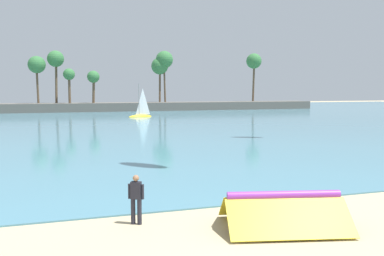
% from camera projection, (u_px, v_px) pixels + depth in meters
% --- Properties ---
extents(sea, '(220.00, 110.37, 0.06)m').
position_uv_depth(sea, '(91.00, 116.00, 67.01)').
color(sea, teal).
rests_on(sea, ground).
extents(palm_headland, '(101.56, 6.33, 13.11)m').
position_uv_depth(palm_headland, '(77.00, 95.00, 80.68)').
color(palm_headland, '#605B54').
rests_on(palm_headland, ground).
extents(folded_kite, '(4.34, 3.34, 1.16)m').
position_uv_depth(folded_kite, '(284.00, 204.00, 12.78)').
color(folded_kite, yellow).
rests_on(folded_kite, ground).
extents(person_at_waterline, '(0.50, 0.33, 1.67)m').
position_uv_depth(person_at_waterline, '(136.00, 198.00, 13.12)').
color(person_at_waterline, '#23232D').
rests_on(person_at_waterline, ground).
extents(sailboat_mid_bay, '(4.20, 2.17, 5.84)m').
position_uv_depth(sailboat_mid_bay, '(141.00, 114.00, 64.81)').
color(sailboat_mid_bay, yellow).
rests_on(sailboat_mid_bay, sea).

